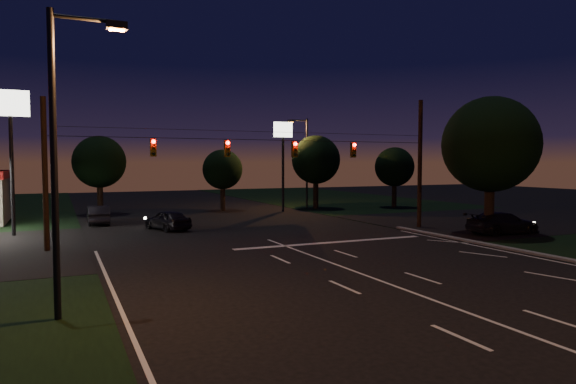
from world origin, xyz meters
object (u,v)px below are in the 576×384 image
tree_right_near (489,146)px  car_cross (503,223)px  car_oncoming_b (98,215)px  car_oncoming_a (168,220)px  utility_pole_right (419,227)px

tree_right_near → car_cross: tree_right_near is taller
tree_right_near → car_cross: (1.17, -0.17, -4.96)m
car_oncoming_b → car_cross: 28.62m
tree_right_near → car_oncoming_a: bearing=149.1°
utility_pole_right → car_cross: (2.70, -5.00, 0.72)m
utility_pole_right → tree_right_near: size_ratio=1.03×
utility_pole_right → tree_right_near: bearing=-72.5°
car_cross → tree_right_near: bearing=85.1°
utility_pole_right → car_oncoming_b: (-20.70, 11.48, 0.70)m
car_oncoming_a → car_oncoming_b: bearing=-73.0°
car_oncoming_a → car_oncoming_b: 6.84m
car_oncoming_a → car_oncoming_b: (-4.11, 5.48, 0.00)m
car_oncoming_a → car_cross: (19.29, -11.00, 0.03)m
car_cross → car_oncoming_a: bearing=63.5°
utility_pole_right → car_cross: size_ratio=1.82×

